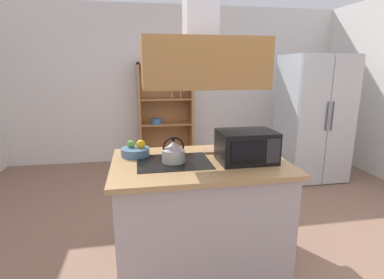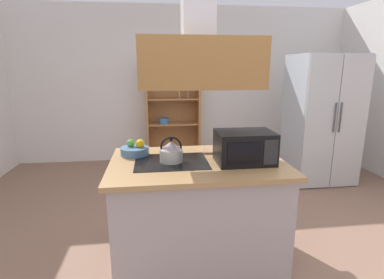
{
  "view_description": "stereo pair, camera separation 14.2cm",
  "coord_description": "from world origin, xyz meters",
  "px_view_note": "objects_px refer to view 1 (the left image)",
  "views": [
    {
      "loc": [
        -0.68,
        -2.44,
        1.67
      ],
      "look_at": [
        -0.19,
        0.26,
        1.0
      ],
      "focal_mm": 27.99,
      "sensor_mm": 36.0,
      "label": 1
    },
    {
      "loc": [
        -0.54,
        -2.46,
        1.67
      ],
      "look_at": [
        -0.19,
        0.26,
        1.0
      ],
      "focal_mm": 27.99,
      "sensor_mm": 36.0,
      "label": 2
    }
  ],
  "objects_px": {
    "cutting_board": "(221,149)",
    "refrigerator": "(313,118)",
    "kettle": "(174,152)",
    "fruit_bowl": "(136,151)",
    "dish_cabinet": "(165,119)",
    "microwave": "(246,146)"
  },
  "relations": [
    {
      "from": "dish_cabinet",
      "to": "cutting_board",
      "type": "height_order",
      "value": "dish_cabinet"
    },
    {
      "from": "microwave",
      "to": "fruit_bowl",
      "type": "xyz_separation_m",
      "value": [
        -0.9,
        0.33,
        -0.08
      ]
    },
    {
      "from": "kettle",
      "to": "fruit_bowl",
      "type": "bearing_deg",
      "value": 141.52
    },
    {
      "from": "fruit_bowl",
      "to": "dish_cabinet",
      "type": "bearing_deg",
      "value": 79.08
    },
    {
      "from": "refrigerator",
      "to": "kettle",
      "type": "distance_m",
      "value": 2.83
    },
    {
      "from": "dish_cabinet",
      "to": "microwave",
      "type": "height_order",
      "value": "dish_cabinet"
    },
    {
      "from": "fruit_bowl",
      "to": "kettle",
      "type": "bearing_deg",
      "value": -38.48
    },
    {
      "from": "refrigerator",
      "to": "cutting_board",
      "type": "distance_m",
      "value": 2.28
    },
    {
      "from": "cutting_board",
      "to": "microwave",
      "type": "bearing_deg",
      "value": -73.22
    },
    {
      "from": "microwave",
      "to": "dish_cabinet",
      "type": "bearing_deg",
      "value": 97.69
    },
    {
      "from": "refrigerator",
      "to": "fruit_bowl",
      "type": "relative_size",
      "value": 7.34
    },
    {
      "from": "kettle",
      "to": "cutting_board",
      "type": "distance_m",
      "value": 0.56
    },
    {
      "from": "dish_cabinet",
      "to": "fruit_bowl",
      "type": "distance_m",
      "value": 2.68
    },
    {
      "from": "cutting_board",
      "to": "refrigerator",
      "type": "bearing_deg",
      "value": 37.56
    },
    {
      "from": "microwave",
      "to": "fruit_bowl",
      "type": "height_order",
      "value": "microwave"
    },
    {
      "from": "kettle",
      "to": "fruit_bowl",
      "type": "relative_size",
      "value": 0.85
    },
    {
      "from": "cutting_board",
      "to": "microwave",
      "type": "xyz_separation_m",
      "value": [
        0.11,
        -0.36,
        0.12
      ]
    },
    {
      "from": "cutting_board",
      "to": "microwave",
      "type": "distance_m",
      "value": 0.4
    },
    {
      "from": "cutting_board",
      "to": "kettle",
      "type": "bearing_deg",
      "value": -150.41
    },
    {
      "from": "kettle",
      "to": "cutting_board",
      "type": "bearing_deg",
      "value": 29.59
    },
    {
      "from": "cutting_board",
      "to": "fruit_bowl",
      "type": "height_order",
      "value": "fruit_bowl"
    },
    {
      "from": "refrigerator",
      "to": "fruit_bowl",
      "type": "xyz_separation_m",
      "value": [
        -2.6,
        -1.42,
        0.02
      ]
    }
  ]
}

